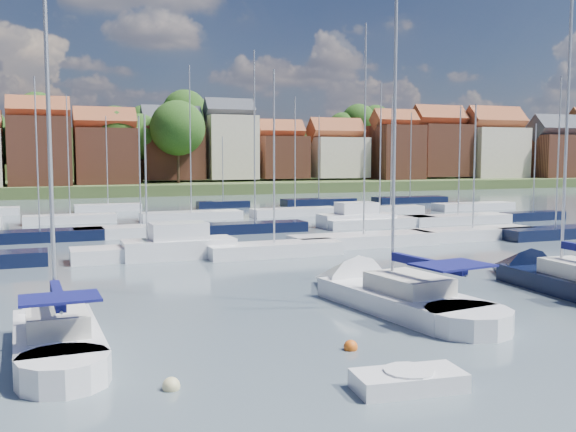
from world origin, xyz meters
name	(u,v)px	position (x,y,z in m)	size (l,w,h in m)	color
ground	(192,224)	(0.00, 40.00, 0.00)	(260.00, 260.00, 0.00)	#414E58
sailboat_left	(55,335)	(-13.07, 2.74, 0.36)	(2.95, 10.04, 13.62)	white
sailboat_centre	(377,294)	(0.38, 4.53, 0.35)	(4.97, 12.74, 16.81)	white
sailboat_navy	(549,279)	(10.02, 4.45, 0.36)	(3.56, 11.25, 15.40)	black
tender	(409,381)	(-4.06, -5.27, 0.25)	(3.19, 1.74, 0.66)	white
buoy_b	(171,389)	(-10.18, -2.89, 0.00)	(0.50, 0.50, 0.50)	beige
buoy_c	(351,350)	(-3.90, -1.41, 0.00)	(0.47, 0.47, 0.47)	#D85914
buoy_d	(473,339)	(0.72, -1.83, 0.00)	(0.50, 0.50, 0.50)	#D85914
buoy_e	(444,289)	(4.79, 5.78, 0.00)	(0.45, 0.45, 0.45)	#D85914
buoy_g	(34,319)	(-13.80, 6.70, 0.00)	(0.52, 0.52, 0.52)	#D85914
marina_field	(225,223)	(1.91, 35.15, 0.43)	(79.62, 41.41, 15.93)	white
far_shore_town	(112,164)	(2.23, 132.67, 4.61)	(212.46, 90.00, 22.27)	#46562B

